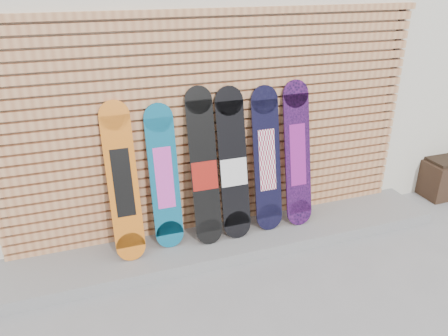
% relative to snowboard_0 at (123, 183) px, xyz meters
% --- Properties ---
extents(ground, '(80.00, 80.00, 0.00)m').
position_rel_snowboard_0_xyz_m(ground, '(1.12, -0.76, -0.85)').
color(ground, gray).
rests_on(ground, ground).
extents(building, '(12.00, 5.00, 3.60)m').
position_rel_snowboard_0_xyz_m(building, '(1.62, 2.74, 0.95)').
color(building, beige).
rests_on(building, ground).
extents(concrete_step, '(4.60, 0.70, 0.12)m').
position_rel_snowboard_0_xyz_m(concrete_step, '(0.97, -0.08, -0.79)').
color(concrete_step, slate).
rests_on(concrete_step, ground).
extents(slat_wall, '(4.26, 0.08, 2.29)m').
position_rel_snowboard_0_xyz_m(slat_wall, '(0.97, 0.21, 0.36)').
color(slat_wall, '#B7774C').
rests_on(slat_wall, ground).
extents(snowboard_0, '(0.27, 0.37, 1.46)m').
position_rel_snowboard_0_xyz_m(snowboard_0, '(0.00, 0.00, 0.00)').
color(snowboard_0, orange).
rests_on(snowboard_0, concrete_step).
extents(snowboard_1, '(0.27, 0.29, 1.39)m').
position_rel_snowboard_0_xyz_m(snowboard_1, '(0.39, 0.04, -0.03)').
color(snowboard_1, '#0C5879').
rests_on(snowboard_1, concrete_step).
extents(snowboard_2, '(0.26, 0.36, 1.52)m').
position_rel_snowboard_0_xyz_m(snowboard_2, '(0.77, 0.00, 0.02)').
color(snowboard_2, black).
rests_on(snowboard_2, concrete_step).
extents(snowboard_3, '(0.29, 0.35, 1.49)m').
position_rel_snowboard_0_xyz_m(snowboard_3, '(1.07, 0.01, 0.01)').
color(snowboard_3, black).
rests_on(snowboard_3, concrete_step).
extents(snowboard_4, '(0.28, 0.32, 1.47)m').
position_rel_snowboard_0_xyz_m(snowboard_4, '(1.44, 0.03, 0.01)').
color(snowboard_4, black).
rests_on(snowboard_4, concrete_step).
extents(snowboard_5, '(0.28, 0.34, 1.50)m').
position_rel_snowboard_0_xyz_m(snowboard_5, '(1.78, 0.02, 0.02)').
color(snowboard_5, black).
rests_on(snowboard_5, concrete_step).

